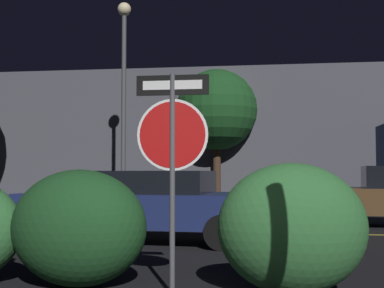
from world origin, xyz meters
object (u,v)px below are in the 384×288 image
(tree_1, at_px, (217,110))
(hedge_bush_2, at_px, (79,228))
(passing_car_2, at_px, (152,205))
(stop_sign, at_px, (172,138))
(street_lamp, at_px, (124,74))
(hedge_bush_3, at_px, (292,228))

(tree_1, bearing_deg, hedge_bush_2, -90.51)
(passing_car_2, relative_size, tree_1, 0.92)
(stop_sign, distance_m, street_lamp, 13.04)
(passing_car_2, height_order, street_lamp, street_lamp)
(hedge_bush_2, distance_m, street_lamp, 12.79)
(street_lamp, height_order, tree_1, street_lamp)
(stop_sign, distance_m, hedge_bush_3, 1.62)
(stop_sign, relative_size, hedge_bush_3, 1.49)
(stop_sign, bearing_deg, street_lamp, 107.78)
(stop_sign, xyz_separation_m, hedge_bush_2, (-1.14, 0.26, -1.01))
(hedge_bush_2, bearing_deg, street_lamp, 102.85)
(stop_sign, relative_size, passing_car_2, 0.47)
(street_lamp, distance_m, tree_1, 5.05)
(passing_car_2, xyz_separation_m, tree_1, (0.16, 11.83, 3.19))
(hedge_bush_3, relative_size, tree_1, 0.29)
(stop_sign, distance_m, passing_car_2, 4.61)
(hedge_bush_2, height_order, street_lamp, street_lamp)
(passing_car_2, distance_m, tree_1, 12.25)
(hedge_bush_3, relative_size, street_lamp, 0.22)
(stop_sign, xyz_separation_m, street_lamp, (-3.84, 12.09, 3.04))
(tree_1, bearing_deg, street_lamp, -124.75)
(hedge_bush_3, xyz_separation_m, passing_car_2, (-2.43, 4.16, -0.02))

